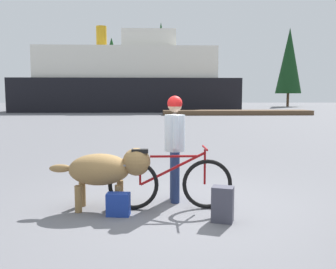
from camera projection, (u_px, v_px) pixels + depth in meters
name	position (u px, v px, depth m)	size (l,w,h in m)	color
ground_plane	(181.00, 209.00, 5.39)	(160.00, 160.00, 0.00)	slate
bicycle	(170.00, 183.00, 5.34)	(1.83, 0.44, 0.92)	black
person_cyclist	(175.00, 139.00, 5.70)	(0.32, 0.53, 1.67)	navy
dog	(107.00, 169.00, 5.33)	(1.48, 0.55, 0.91)	olive
backpack	(223.00, 204.00, 4.82)	(0.28, 0.20, 0.48)	#3F3F4C
handbag_pannier	(118.00, 204.00, 5.07)	(0.32, 0.18, 0.32)	navy
dock_pier	(236.00, 112.00, 31.77)	(12.82, 2.45, 0.40)	brown
ferry_boat	(129.00, 81.00, 39.29)	(23.02, 8.22, 9.01)	black
sailboat_moored	(142.00, 106.00, 42.01)	(7.58, 2.12, 7.39)	navy
pine_tree_far_left	(112.00, 63.00, 50.89)	(3.84, 3.84, 9.73)	#4C331E
pine_tree_center	(161.00, 56.00, 52.18)	(3.25, 3.25, 12.11)	#4C331E
pine_tree_far_right	(289.00, 61.00, 54.58)	(3.84, 3.84, 11.77)	#4C331E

